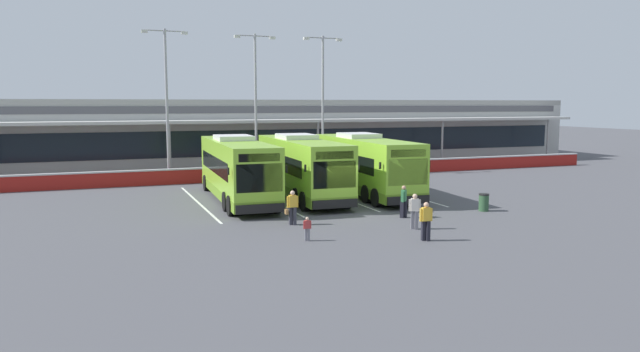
{
  "coord_description": "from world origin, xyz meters",
  "views": [
    {
      "loc": [
        -11.89,
        -27.78,
        5.65
      ],
      "look_at": [
        0.06,
        3.0,
        1.6
      ],
      "focal_mm": 33.16,
      "sensor_mm": 36.0,
      "label": 1
    }
  ],
  "objects_px": {
    "pedestrian_child": "(307,228)",
    "pedestrian_near_bin": "(415,210)",
    "pedestrian_in_dark_coat": "(404,200)",
    "coach_bus_leftmost": "(237,170)",
    "pedestrian_with_handbag": "(292,207)",
    "pedestrian_approaching_bus": "(426,220)",
    "litter_bin": "(484,202)",
    "lamp_post_centre": "(256,95)",
    "coach_bus_left_centre": "(301,168)",
    "lamp_post_west": "(167,95)",
    "lamp_post_east": "(323,96)",
    "coach_bus_centre": "(364,166)"
  },
  "relations": [
    {
      "from": "pedestrian_child",
      "to": "pedestrian_near_bin",
      "type": "bearing_deg",
      "value": 4.4
    },
    {
      "from": "pedestrian_in_dark_coat",
      "to": "pedestrian_near_bin",
      "type": "height_order",
      "value": "same"
    },
    {
      "from": "coach_bus_leftmost",
      "to": "pedestrian_with_handbag",
      "type": "xyz_separation_m",
      "value": [
        0.77,
        -7.8,
        -0.93
      ]
    },
    {
      "from": "pedestrian_with_handbag",
      "to": "pedestrian_approaching_bus",
      "type": "bearing_deg",
      "value": -50.99
    },
    {
      "from": "pedestrian_with_handbag",
      "to": "litter_bin",
      "type": "xyz_separation_m",
      "value": [
        10.59,
        -0.28,
        -0.39
      ]
    },
    {
      "from": "coach_bus_leftmost",
      "to": "lamp_post_centre",
      "type": "relative_size",
      "value": 1.11
    },
    {
      "from": "coach_bus_leftmost",
      "to": "pedestrian_in_dark_coat",
      "type": "distance_m",
      "value": 10.47
    },
    {
      "from": "pedestrian_approaching_bus",
      "to": "pedestrian_with_handbag",
      "type": "bearing_deg",
      "value": 129.01
    },
    {
      "from": "coach_bus_left_centre",
      "to": "pedestrian_child",
      "type": "xyz_separation_m",
      "value": [
        -3.63,
        -11.08,
        -1.24
      ]
    },
    {
      "from": "coach_bus_left_centre",
      "to": "pedestrian_approaching_bus",
      "type": "xyz_separation_m",
      "value": [
        0.95,
        -12.83,
        -0.91
      ]
    },
    {
      "from": "lamp_post_west",
      "to": "lamp_post_east",
      "type": "xyz_separation_m",
      "value": [
        12.28,
        0.2,
        0.0
      ]
    },
    {
      "from": "lamp_post_west",
      "to": "pedestrian_with_handbag",
      "type": "bearing_deg",
      "value": -79.63
    },
    {
      "from": "coach_bus_leftmost",
      "to": "litter_bin",
      "type": "xyz_separation_m",
      "value": [
        11.36,
        -8.08,
        -1.32
      ]
    },
    {
      "from": "coach_bus_centre",
      "to": "pedestrian_near_bin",
      "type": "relative_size",
      "value": 7.57
    },
    {
      "from": "lamp_post_west",
      "to": "lamp_post_east",
      "type": "distance_m",
      "value": 12.28
    },
    {
      "from": "pedestrian_child",
      "to": "lamp_post_east",
      "type": "bearing_deg",
      "value": 66.97
    },
    {
      "from": "coach_bus_leftmost",
      "to": "coach_bus_left_centre",
      "type": "relative_size",
      "value": 1.0
    },
    {
      "from": "pedestrian_with_handbag",
      "to": "pedestrian_in_dark_coat",
      "type": "relative_size",
      "value": 1.0
    },
    {
      "from": "lamp_post_centre",
      "to": "litter_bin",
      "type": "distance_m",
      "value": 21.57
    },
    {
      "from": "coach_bus_leftmost",
      "to": "lamp_post_centre",
      "type": "xyz_separation_m",
      "value": [
        4.25,
        11.44,
        4.5
      ]
    },
    {
      "from": "lamp_post_centre",
      "to": "lamp_post_east",
      "type": "relative_size",
      "value": 1.0
    },
    {
      "from": "coach_bus_left_centre",
      "to": "coach_bus_centre",
      "type": "bearing_deg",
      "value": -4.11
    },
    {
      "from": "pedestrian_in_dark_coat",
      "to": "lamp_post_east",
      "type": "bearing_deg",
      "value": 80.56
    },
    {
      "from": "coach_bus_centre",
      "to": "lamp_post_east",
      "type": "xyz_separation_m",
      "value": [
        1.62,
        11.23,
        4.5
      ]
    },
    {
      "from": "coach_bus_left_centre",
      "to": "lamp_post_centre",
      "type": "distance_m",
      "value": 12.35
    },
    {
      "from": "coach_bus_left_centre",
      "to": "coach_bus_centre",
      "type": "relative_size",
      "value": 1.0
    },
    {
      "from": "pedestrian_near_bin",
      "to": "lamp_post_east",
      "type": "distance_m",
      "value": 22.64
    },
    {
      "from": "coach_bus_centre",
      "to": "litter_bin",
      "type": "relative_size",
      "value": 13.18
    },
    {
      "from": "lamp_post_centre",
      "to": "litter_bin",
      "type": "height_order",
      "value": "lamp_post_centre"
    },
    {
      "from": "coach_bus_leftmost",
      "to": "coach_bus_left_centre",
      "type": "distance_m",
      "value": 3.94
    },
    {
      "from": "coach_bus_left_centre",
      "to": "pedestrian_in_dark_coat",
      "type": "height_order",
      "value": "coach_bus_left_centre"
    },
    {
      "from": "lamp_post_west",
      "to": "lamp_post_centre",
      "type": "height_order",
      "value": "same"
    },
    {
      "from": "coach_bus_left_centre",
      "to": "pedestrian_near_bin",
      "type": "distance_m",
      "value": 10.84
    },
    {
      "from": "pedestrian_near_bin",
      "to": "lamp_post_west",
      "type": "height_order",
      "value": "lamp_post_west"
    },
    {
      "from": "coach_bus_centre",
      "to": "lamp_post_west",
      "type": "relative_size",
      "value": 1.11
    },
    {
      "from": "pedestrian_child",
      "to": "lamp_post_west",
      "type": "distance_m",
      "value": 22.75
    },
    {
      "from": "lamp_post_west",
      "to": "pedestrian_approaching_bus",
      "type": "bearing_deg",
      "value": -72.34
    },
    {
      "from": "coach_bus_left_centre",
      "to": "lamp_post_centre",
      "type": "height_order",
      "value": "lamp_post_centre"
    },
    {
      "from": "pedestrian_child",
      "to": "coach_bus_centre",
      "type": "bearing_deg",
      "value": 54.36
    },
    {
      "from": "pedestrian_in_dark_coat",
      "to": "lamp_post_west",
      "type": "relative_size",
      "value": 0.15
    },
    {
      "from": "coach_bus_left_centre",
      "to": "lamp_post_west",
      "type": "height_order",
      "value": "lamp_post_west"
    },
    {
      "from": "lamp_post_east",
      "to": "lamp_post_centre",
      "type": "bearing_deg",
      "value": 174.1
    },
    {
      "from": "coach_bus_leftmost",
      "to": "pedestrian_child",
      "type": "distance_m",
      "value": 11.21
    },
    {
      "from": "pedestrian_near_bin",
      "to": "pedestrian_in_dark_coat",
      "type": "bearing_deg",
      "value": 71.16
    },
    {
      "from": "coach_bus_leftmost",
      "to": "litter_bin",
      "type": "relative_size",
      "value": 13.18
    },
    {
      "from": "pedestrian_with_handbag",
      "to": "lamp_post_centre",
      "type": "bearing_deg",
      "value": 79.75
    },
    {
      "from": "pedestrian_with_handbag",
      "to": "coach_bus_centre",
      "type": "bearing_deg",
      "value": 45.69
    },
    {
      "from": "pedestrian_with_handbag",
      "to": "pedestrian_child",
      "type": "bearing_deg",
      "value": -97.9
    },
    {
      "from": "coach_bus_centre",
      "to": "pedestrian_with_handbag",
      "type": "height_order",
      "value": "coach_bus_centre"
    },
    {
      "from": "coach_bus_centre",
      "to": "lamp_post_west",
      "type": "height_order",
      "value": "lamp_post_west"
    }
  ]
}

